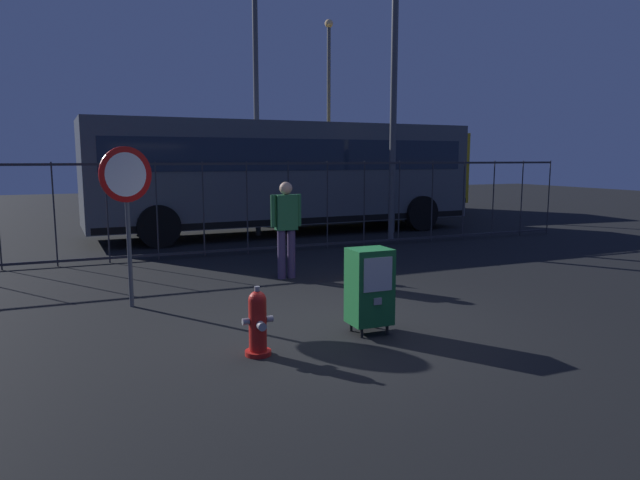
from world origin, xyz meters
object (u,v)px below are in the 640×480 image
street_light_near_right (395,57)px  street_light_near_left (256,65)px  pedestrian (286,224)px  street_light_far_left (329,102)px  fire_hydrant (258,323)px  street_light_far_right (394,69)px  bus_far (329,168)px  stop_sign (127,193)px  newspaper_box_primary (370,286)px  traffic_cone (362,266)px  bus_near (285,171)px

street_light_near_right → street_light_near_left: bearing=165.5°
pedestrian → street_light_far_left: (5.79, 11.28, 3.24)m
fire_hydrant → pedestrian: bearing=65.9°
street_light_near_left → street_light_far_left: (4.61, 5.73, -0.28)m
street_light_far_left → street_light_near_right: bearing=-98.5°
street_light_near_left → street_light_far_right: street_light_near_left is taller
fire_hydrant → bus_far: 15.78m
street_light_far_right → stop_sign: bearing=-147.1°
newspaper_box_primary → stop_sign: bearing=136.6°
bus_far → street_light_near_right: bearing=-91.9°
street_light_near_left → street_light_far_right: size_ratio=1.06×
traffic_cone → street_light_far_right: 6.41m
bus_near → street_light_near_left: (-0.86, -0.19, 2.75)m
street_light_far_left → bus_near: bearing=-124.1°
traffic_cone → street_light_far_right: street_light_far_right is taller
street_light_near_right → street_light_far_right: 1.59m
pedestrian → bus_far: bus_far is taller
traffic_cone → street_light_near_left: bearing=89.3°
newspaper_box_primary → bus_near: (2.18, 9.08, 1.14)m
newspaper_box_primary → street_light_far_right: bearing=58.1°
stop_sign → pedestrian: 2.90m
pedestrian → traffic_cone: size_ratio=3.15×
newspaper_box_primary → street_light_far_left: bearing=67.9°
bus_near → bus_far: same height
pedestrian → bus_near: bus_near is taller
traffic_cone → street_light_near_right: bearing=55.5°
bus_near → street_light_far_left: (3.75, 5.54, 2.47)m
traffic_cone → bus_near: (0.94, 6.50, 1.45)m
newspaper_box_primary → street_light_near_right: size_ratio=0.12×
fire_hydrant → stop_sign: stop_sign is taller
pedestrian → street_light_near_left: (1.17, 5.56, 3.51)m
fire_hydrant → pedestrian: size_ratio=0.45×
newspaper_box_primary → street_light_far_left: street_light_far_left is taller
newspaper_box_primary → traffic_cone: size_ratio=1.92×
stop_sign → bus_near: size_ratio=0.21×
fire_hydrant → traffic_cone: (2.69, 2.81, -0.09)m
street_light_far_right → fire_hydrant: bearing=-129.0°
stop_sign → pedestrian: (2.65, 0.97, -0.65)m
street_light_near_left → street_light_far_left: size_ratio=1.07×
bus_near → street_light_near_left: bearing=-169.8°
street_light_far_left → traffic_cone: bearing=-111.3°
street_light_near_left → street_light_near_right: size_ratio=0.93×
pedestrian → traffic_cone: bearing=-34.5°
newspaper_box_primary → street_light_near_left: bearing=81.5°
fire_hydrant → traffic_cone: bearing=46.3°
fire_hydrant → bus_far: size_ratio=0.07×
newspaper_box_primary → bus_near: 9.41m
stop_sign → bus_far: bearing=54.7°
stop_sign → street_light_near_left: 8.08m
street_light_near_left → street_light_far_right: 3.60m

